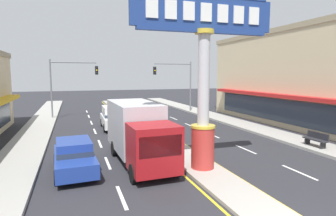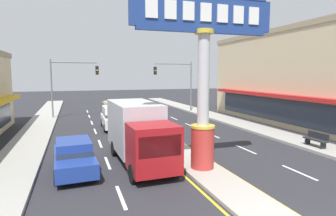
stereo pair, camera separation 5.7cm
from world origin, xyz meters
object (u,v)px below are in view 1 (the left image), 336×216
at_px(traffic_light_right_side, 177,78).
at_px(box_truck_near_left_lane, 138,131).
at_px(suv_near_right_lane, 113,117).
at_px(district_sign, 204,75).
at_px(street_bench, 316,139).
at_px(sedan_far_right_lane, 74,156).
at_px(traffic_light_left_side, 69,78).
at_px(storefront_right, 321,77).

xyz_separation_m(traffic_light_right_side, box_truck_near_left_lane, (-8.82, -17.57, -2.55)).
bearing_deg(suv_near_right_lane, district_sign, -78.08).
distance_m(suv_near_right_lane, street_bench, 15.53).
bearing_deg(traffic_light_right_side, box_truck_near_left_lane, -116.65).
height_order(suv_near_right_lane, sedan_far_right_lane, suv_near_right_lane).
bearing_deg(box_truck_near_left_lane, traffic_light_left_side, 101.67).
xyz_separation_m(storefront_right, traffic_light_right_side, (-9.20, 12.22, -0.13)).
relative_size(district_sign, suv_near_right_lane, 1.77).
height_order(traffic_light_right_side, suv_near_right_lane, traffic_light_right_side).
distance_m(sedan_far_right_lane, box_truck_near_left_lane, 3.42).
distance_m(box_truck_near_left_lane, street_bench, 11.15).
relative_size(storefront_right, box_truck_near_left_lane, 3.45).
relative_size(district_sign, box_truck_near_left_lane, 1.17).
xyz_separation_m(district_sign, box_truck_near_left_lane, (-2.64, 2.32, -2.94)).
distance_m(storefront_right, sedan_far_right_lane, 22.36).
xyz_separation_m(suv_near_right_lane, sedan_far_right_lane, (-3.30, -10.51, -0.20)).
bearing_deg(traffic_light_right_side, suv_near_right_lane, -138.91).
bearing_deg(box_truck_near_left_lane, sedan_far_right_lane, -169.94).
height_order(storefront_right, traffic_light_right_side, storefront_right).
height_order(district_sign, storefront_right, storefront_right).
bearing_deg(suv_near_right_lane, traffic_light_right_side, 41.09).
distance_m(suv_near_right_lane, box_truck_near_left_lane, 9.96).
bearing_deg(traffic_light_left_side, street_bench, -51.20).
relative_size(suv_near_right_lane, sedan_far_right_lane, 1.05).
bearing_deg(suv_near_right_lane, box_truck_near_left_lane, -90.34).
height_order(traffic_light_left_side, sedan_far_right_lane, traffic_light_left_side).
xyz_separation_m(traffic_light_left_side, traffic_light_right_side, (12.34, 0.48, 0.00)).
bearing_deg(traffic_light_left_side, suv_near_right_lane, -63.37).
xyz_separation_m(sedan_far_right_lane, street_bench, (14.29, -0.47, -0.14)).
bearing_deg(sedan_far_right_lane, traffic_light_left_side, 90.91).
height_order(district_sign, suv_near_right_lane, district_sign).
distance_m(suv_near_right_lane, sedan_far_right_lane, 11.01).
distance_m(traffic_light_left_side, box_truck_near_left_lane, 17.63).
height_order(district_sign, sedan_far_right_lane, district_sign).
relative_size(district_sign, street_bench, 5.11).
bearing_deg(traffic_light_left_side, district_sign, -72.35).
bearing_deg(suv_near_right_lane, street_bench, -44.97).
bearing_deg(storefront_right, district_sign, -153.49).
height_order(district_sign, traffic_light_left_side, district_sign).
relative_size(traffic_light_left_side, traffic_light_right_side, 1.00).
xyz_separation_m(suv_near_right_lane, box_truck_near_left_lane, (-0.06, -9.93, 0.71)).
distance_m(storefront_right, traffic_light_left_side, 24.53).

